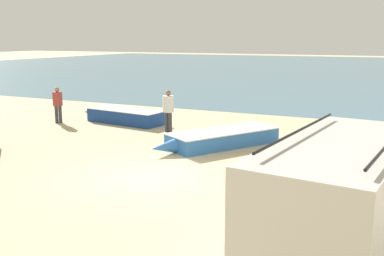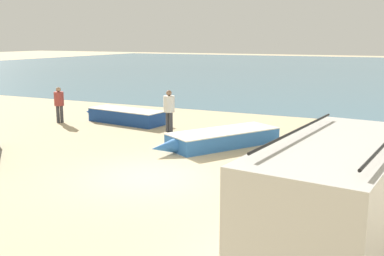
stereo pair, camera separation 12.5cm
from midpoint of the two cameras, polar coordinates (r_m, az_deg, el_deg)
ground_plane at (r=13.39m, az=-5.23°, el=-6.19°), size 200.00×200.00×0.00m
sea_water at (r=63.47m, az=19.16°, el=7.12°), size 120.00×80.00×0.01m
parked_van at (r=8.51m, az=17.79°, el=-8.28°), size 2.60×5.20×2.40m
fishing_rowboat_1 at (r=17.03m, az=22.78°, el=-2.20°), size 3.90×2.39×0.58m
fishing_rowboat_2 at (r=17.03m, az=3.34°, el=-1.32°), size 3.66×5.04×0.59m
fishing_rowboat_3 at (r=21.93m, az=-9.04°, el=1.53°), size 4.75×1.82×0.67m
fisherman_0 at (r=22.43m, az=-16.85°, el=3.22°), size 0.45×0.45×1.73m
fisherman_1 at (r=19.38m, az=-3.22°, el=2.65°), size 0.48×0.48×1.83m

